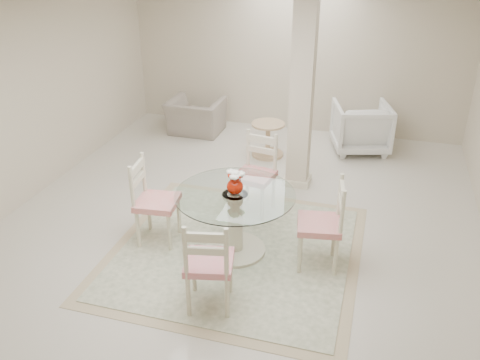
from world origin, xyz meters
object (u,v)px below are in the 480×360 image
(column, at_px, (302,95))
(dining_chair_south, at_px, (208,259))
(dining_table, at_px, (235,223))
(recliner_taupe, at_px, (196,116))
(armchair_white, at_px, (361,127))
(dining_chair_east, at_px, (327,218))
(dining_chair_west, at_px, (150,195))
(red_vase, at_px, (235,183))
(dining_chair_north, at_px, (257,168))
(side_table, at_px, (268,141))

(column, distance_m, dining_chair_south, 3.09)
(dining_chair_south, bearing_deg, dining_table, -100.36)
(recliner_taupe, bearing_deg, armchair_white, -178.85)
(dining_chair_east, bearing_deg, dining_chair_west, -97.77)
(column, relative_size, armchair_white, 2.99)
(dining_table, relative_size, dining_chair_west, 1.15)
(recliner_taupe, relative_size, armchair_white, 1.05)
(dining_chair_west, relative_size, dining_chair_south, 1.02)
(red_vase, distance_m, dining_chair_south, 1.07)
(dining_chair_north, distance_m, armchair_white, 2.71)
(dining_chair_east, xyz_separation_m, side_table, (-1.31, 2.78, -0.35))
(side_table, bearing_deg, armchair_white, 24.33)
(dining_chair_east, bearing_deg, dining_chair_south, -52.58)
(recliner_taupe, bearing_deg, dining_chair_south, 113.04)
(dining_chair_south, distance_m, side_table, 3.86)
(armchair_white, bearing_deg, red_vase, 55.24)
(dining_chair_west, distance_m, armchair_white, 4.12)
(dining_table, xyz_separation_m, dining_chair_north, (-0.01, 1.03, 0.23))
(armchair_white, bearing_deg, dining_chair_east, 71.50)
(dining_chair_east, height_order, recliner_taupe, dining_chair_east)
(dining_table, xyz_separation_m, dining_chair_south, (0.04, -1.02, 0.21))
(column, distance_m, side_table, 1.53)
(dining_table, distance_m, recliner_taupe, 3.88)
(dining_chair_east, bearing_deg, recliner_taupe, -150.12)
(column, relative_size, recliner_taupe, 2.83)
(dining_chair_west, height_order, recliner_taupe, dining_chair_west)
(column, distance_m, recliner_taupe, 2.82)
(column, bearing_deg, armchair_white, 62.42)
(red_vase, distance_m, dining_chair_east, 1.07)
(dining_chair_north, height_order, side_table, dining_chair_north)
(red_vase, xyz_separation_m, dining_chair_west, (-1.03, -0.03, -0.30))
(armchair_white, height_order, side_table, armchair_white)
(dining_table, xyz_separation_m, armchair_white, (1.16, 3.46, 0.02))
(dining_chair_west, bearing_deg, dining_chair_east, -94.01)
(armchair_white, bearing_deg, dining_chair_south, 59.69)
(recliner_taupe, bearing_deg, side_table, 157.89)
(dining_chair_east, distance_m, dining_chair_north, 1.43)
(dining_chair_south, bearing_deg, armchair_white, -116.49)
(column, xyz_separation_m, dining_chair_east, (0.65, -1.93, -0.74))
(red_vase, xyz_separation_m, side_table, (-0.28, 2.81, -0.65))
(recliner_taupe, bearing_deg, dining_chair_north, 127.10)
(dining_table, relative_size, side_table, 2.39)
(dining_table, bearing_deg, side_table, 95.71)
(dining_chair_south, bearing_deg, dining_chair_east, -145.51)
(dining_table, distance_m, side_table, 2.83)
(red_vase, bearing_deg, dining_chair_north, 90.55)
(dining_chair_east, distance_m, dining_chair_west, 2.05)
(red_vase, xyz_separation_m, recliner_taupe, (-1.78, 3.45, -0.61))
(dining_chair_east, relative_size, recliner_taupe, 1.23)
(dining_table, bearing_deg, column, 79.22)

